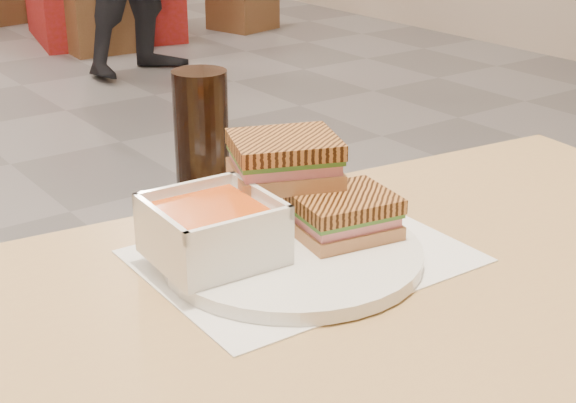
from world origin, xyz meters
TOP-DOWN VIEW (x-y plane):
  - tray_liner at (0.02, -2.01)m, footprint 0.36×0.28m
  - plate at (0.01, -2.01)m, footprint 0.30×0.30m
  - soup_bowl at (-0.08, -1.98)m, footprint 0.14×0.14m
  - panini_lower at (0.08, -2.02)m, footprint 0.13×0.11m
  - panini_upper at (0.05, -1.94)m, footprint 0.15×0.14m
  - cola_glass at (0.05, -1.74)m, footprint 0.08×0.08m
  - bg_chair_1l at (1.73, 2.47)m, footprint 0.44×0.44m

SIDE VIEW (x-z plane):
  - bg_chair_1l at x=1.73m, z-range 0.00..0.47m
  - tray_liner at x=0.02m, z-range 0.75..0.75m
  - plate at x=0.01m, z-range 0.75..0.77m
  - panini_lower at x=0.08m, z-range 0.77..0.82m
  - soup_bowl at x=-0.08m, z-range 0.76..0.83m
  - cola_glass at x=0.05m, z-range 0.75..0.91m
  - panini_upper at x=0.05m, z-range 0.82..0.87m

